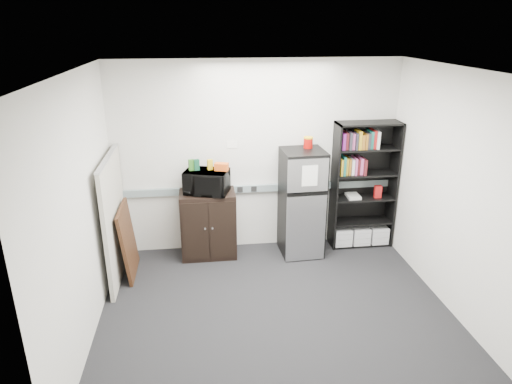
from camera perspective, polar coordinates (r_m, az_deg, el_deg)
The scene contains 18 objects.
floor at distance 5.44m, azimuth 2.56°, elevation -14.74°, with size 4.00×4.00×0.00m, color black.
wall_back at distance 6.43m, azimuth 0.11°, elevation 4.34°, with size 4.00×0.02×2.70m, color silver.
wall_right at distance 5.49m, azimuth 23.84°, elevation -0.31°, with size 0.02×3.50×2.70m, color silver.
wall_left at distance 4.87m, azimuth -21.04°, elevation -2.44°, with size 0.02×3.50×2.70m, color silver.
ceiling at distance 4.47m, azimuth 3.12°, elevation 14.87°, with size 4.00×3.50×0.02m, color white.
electrical_raceway at distance 6.54m, azimuth 0.14°, elevation 0.48°, with size 3.92×0.05×0.10m, color gray.
wall_note at distance 6.34m, azimuth -3.04°, elevation 5.95°, with size 0.14×0.00×0.10m, color white.
bookshelf at distance 6.75m, azimuth 13.29°, elevation 0.69°, with size 0.90×0.34×1.85m.
cubicle_partition at distance 6.03m, azimuth -17.27°, elevation -3.17°, with size 0.06×1.30×1.62m.
cabinet at distance 6.45m, azimuth -5.98°, elevation -4.01°, with size 0.76×0.51×0.95m.
microwave at distance 6.20m, azimuth -6.19°, elevation 1.28°, with size 0.58×0.39×0.32m, color black.
snack_box_a at distance 6.16m, azimuth -8.09°, elevation 3.36°, with size 0.07×0.05×0.15m, color #265C1A.
snack_box_b at distance 6.16m, azimuth -7.44°, elevation 3.39°, with size 0.07×0.05×0.15m, color #0D3D26.
snack_box_c at distance 6.16m, azimuth -5.77°, elevation 3.42°, with size 0.07×0.05×0.14m, color gold.
snack_bag at distance 6.13m, azimuth -4.34°, elevation 3.17°, with size 0.18×0.10×0.10m, color #D55015.
refrigerator at distance 6.42m, azimuth 5.75°, elevation -1.38°, with size 0.59×0.62×1.52m.
coffee_can at distance 6.29m, azimuth 6.54°, elevation 6.27°, with size 0.13×0.13×0.17m.
framed_poster at distance 6.17m, azimuth -15.68°, elevation -5.91°, with size 0.14×0.73×0.94m.
Camera 1 is at (-0.80, -4.38, 3.13)m, focal length 32.00 mm.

